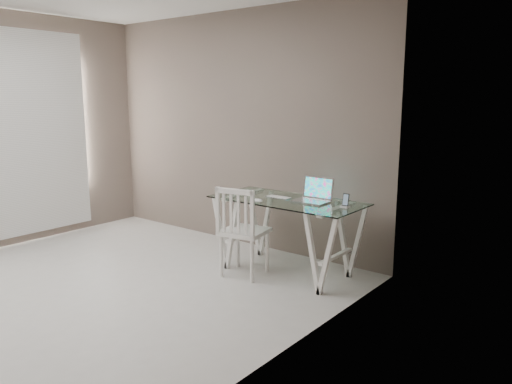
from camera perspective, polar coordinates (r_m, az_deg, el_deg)
room at (r=4.49m, az=-22.03°, el=9.84°), size 4.50×4.52×2.71m
desk at (r=4.96m, az=3.53°, el=-4.99°), size 1.50×0.70×0.75m
chair at (r=4.80m, az=-1.75°, el=-4.10°), size 0.48×0.48×0.90m
laptop at (r=4.81m, az=6.65°, el=-0.41°), size 0.32×0.26×0.23m
keyboard at (r=4.96m, az=2.60°, el=-0.60°), size 0.26×0.11×0.01m
mouse at (r=4.73m, az=0.14°, el=-0.98°), size 0.12×0.07×0.04m
phone_dock at (r=4.58m, az=10.17°, el=-1.33°), size 0.07×0.07×0.13m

